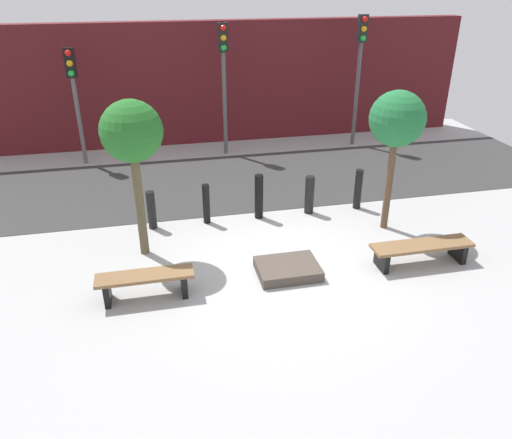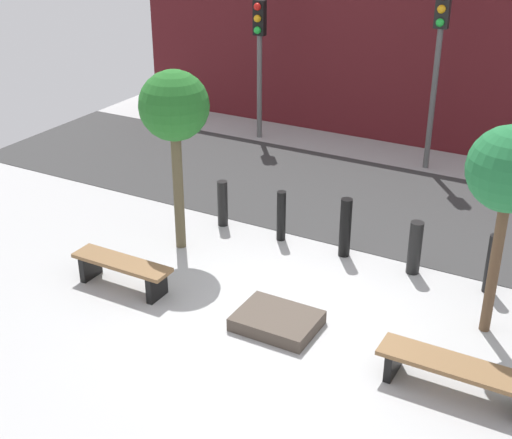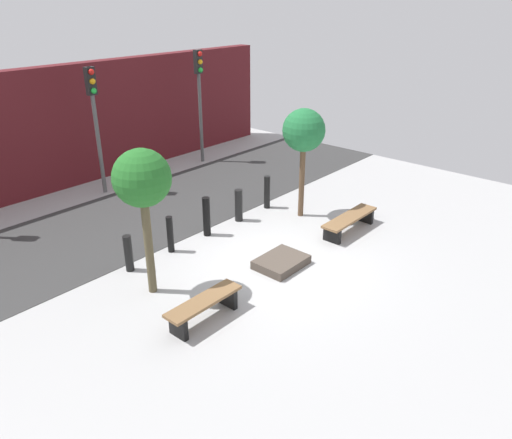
# 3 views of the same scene
# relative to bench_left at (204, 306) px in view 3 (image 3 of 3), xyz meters

# --- Properties ---
(ground_plane) EXTENTS (18.00, 18.00, 0.00)m
(ground_plane) POSITION_rel_bench_left_xyz_m (2.57, 0.30, -0.33)
(ground_plane) COLOR #A6A6A6
(road_strip) EXTENTS (18.00, 4.03, 0.01)m
(road_strip) POSITION_rel_bench_left_xyz_m (2.57, 4.88, -0.32)
(road_strip) COLOR #343434
(road_strip) RESTS_ON ground
(building_facade) EXTENTS (16.20, 0.50, 3.71)m
(building_facade) POSITION_rel_bench_left_xyz_m (2.57, 8.62, 1.53)
(building_facade) COLOR #511419
(building_facade) RESTS_ON ground
(bench_left) EXTENTS (1.64, 0.42, 0.46)m
(bench_left) POSITION_rel_bench_left_xyz_m (0.00, 0.00, 0.00)
(bench_left) COLOR black
(bench_left) RESTS_ON ground
(bench_right) EXTENTS (1.95, 0.47, 0.43)m
(bench_right) POSITION_rel_bench_left_xyz_m (5.13, 0.00, -0.01)
(bench_right) COLOR black
(bench_right) RESTS_ON ground
(planter_bed) EXTENTS (1.13, 0.87, 0.20)m
(planter_bed) POSITION_rel_bench_left_xyz_m (2.57, 0.20, -0.23)
(planter_bed) COLOR #493F36
(planter_bed) RESTS_ON ground
(tree_behind_left_bench) EXTENTS (1.13, 1.13, 3.05)m
(tree_behind_left_bench) POSITION_rel_bench_left_xyz_m (0.00, 1.56, 2.10)
(tree_behind_left_bench) COLOR brown
(tree_behind_left_bench) RESTS_ON ground
(tree_behind_right_bench) EXTENTS (1.12, 1.12, 2.97)m
(tree_behind_right_bench) POSITION_rel_bench_left_xyz_m (5.13, 1.56, 2.04)
(tree_behind_right_bench) COLOR brown
(tree_behind_right_bench) RESTS_ON ground
(bollard_far_left) EXTENTS (0.18, 0.18, 0.85)m
(bollard_far_left) POSITION_rel_bench_left_xyz_m (0.19, 2.62, 0.10)
(bollard_far_left) COLOR black
(bollard_far_left) RESTS_ON ground
(bollard_left) EXTENTS (0.16, 0.16, 0.91)m
(bollard_left) POSITION_rel_bench_left_xyz_m (1.38, 2.62, 0.12)
(bollard_left) COLOR black
(bollard_left) RESTS_ON ground
(bollard_center) EXTENTS (0.19, 0.19, 1.03)m
(bollard_center) POSITION_rel_bench_left_xyz_m (2.57, 2.62, 0.18)
(bollard_center) COLOR black
(bollard_center) RESTS_ON ground
(bollard_right) EXTENTS (0.21, 0.21, 0.89)m
(bollard_right) POSITION_rel_bench_left_xyz_m (3.75, 2.62, 0.12)
(bollard_right) COLOR black
(bollard_right) RESTS_ON ground
(bollard_far_right) EXTENTS (0.18, 0.18, 0.95)m
(bollard_far_right) POSITION_rel_bench_left_xyz_m (4.94, 2.62, 0.15)
(bollard_far_right) COLOR black
(bollard_far_right) RESTS_ON ground
(traffic_light_mid_west) EXTENTS (0.28, 0.27, 3.76)m
(traffic_light_mid_west) POSITION_rel_bench_left_xyz_m (2.57, 7.18, 2.27)
(traffic_light_mid_west) COLOR #515151
(traffic_light_mid_west) RESTS_ON ground
(traffic_light_mid_east) EXTENTS (0.28, 0.27, 3.91)m
(traffic_light_mid_east) POSITION_rel_bench_left_xyz_m (6.71, 7.18, 2.36)
(traffic_light_mid_east) COLOR #4B4B4B
(traffic_light_mid_east) RESTS_ON ground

